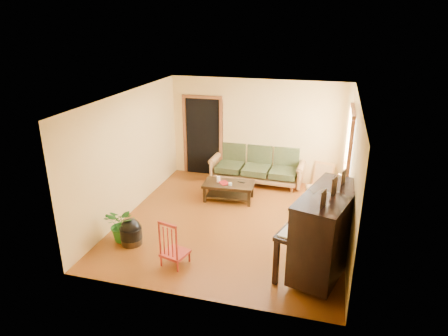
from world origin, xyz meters
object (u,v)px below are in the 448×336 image
(sofa, at_px, (257,165))
(ceramic_crock, at_px, (339,187))
(footstool, at_px, (131,235))
(armchair, at_px, (325,198))
(red_chair, at_px, (175,242))
(coffee_table, at_px, (229,191))
(piano, at_px, (326,234))
(potted_plant, at_px, (123,224))

(sofa, xyz_separation_m, ceramic_crock, (2.04, 0.01, -0.38))
(footstool, bearing_deg, sofa, 64.50)
(sofa, xyz_separation_m, armchair, (1.75, -1.47, -0.06))
(red_chair, height_order, ceramic_crock, red_chair)
(coffee_table, bearing_deg, footstool, -118.02)
(sofa, distance_m, piano, 3.94)
(footstool, bearing_deg, potted_plant, 159.88)
(potted_plant, bearing_deg, ceramic_crock, 41.55)
(footstool, relative_size, potted_plant, 0.59)
(sofa, relative_size, red_chair, 2.67)
(sofa, distance_m, potted_plant, 3.95)
(potted_plant, bearing_deg, sofa, 61.48)
(sofa, distance_m, coffee_table, 1.28)
(sofa, relative_size, coffee_table, 2.00)
(ceramic_crock, bearing_deg, piano, -93.84)
(armchair, distance_m, footstool, 4.02)
(armchair, bearing_deg, piano, -105.85)
(armchair, relative_size, piano, 0.53)
(red_chair, bearing_deg, footstool, 173.81)
(coffee_table, bearing_deg, piano, -46.13)
(piano, bearing_deg, footstool, -162.91)
(piano, bearing_deg, ceramic_crock, 102.49)
(armchair, height_order, piano, piano)
(red_chair, relative_size, ceramic_crock, 3.90)
(coffee_table, xyz_separation_m, potted_plant, (-1.45, -2.29, 0.13))
(footstool, height_order, potted_plant, potted_plant)
(sofa, bearing_deg, piano, -60.98)
(sofa, bearing_deg, footstool, -113.76)
(ceramic_crock, bearing_deg, sofa, -179.77)
(coffee_table, height_order, red_chair, red_chair)
(armchair, distance_m, piano, 2.04)
(coffee_table, distance_m, ceramic_crock, 2.74)
(piano, height_order, ceramic_crock, piano)
(sofa, distance_m, ceramic_crock, 2.07)
(piano, bearing_deg, coffee_table, 150.21)
(ceramic_crock, distance_m, potted_plant, 5.24)
(sofa, height_order, potted_plant, sofa)
(armchair, bearing_deg, ceramic_crock, 61.66)
(ceramic_crock, height_order, potted_plant, potted_plant)
(coffee_table, xyz_separation_m, red_chair, (-0.22, -2.76, 0.22))
(footstool, height_order, red_chair, red_chair)
(potted_plant, bearing_deg, red_chair, -20.53)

